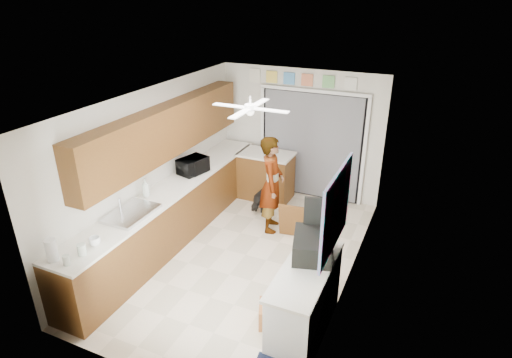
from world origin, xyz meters
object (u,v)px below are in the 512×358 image
(microwave, at_px, (193,166))
(cardboard_box, at_px, (277,314))
(suitcase, at_px, (313,246))
(paper_towel_roll, at_px, (51,250))
(dog, at_px, (262,200))
(man, at_px, (272,184))
(soap_bottle, at_px, (146,187))
(cup, at_px, (95,241))

(microwave, xyz_separation_m, cardboard_box, (2.28, -1.80, -0.94))
(suitcase, distance_m, cardboard_box, 1.02)
(microwave, relative_size, paper_towel_roll, 1.76)
(cardboard_box, bearing_deg, dog, 116.99)
(cardboard_box, xyz_separation_m, dog, (-1.37, 2.69, 0.06))
(suitcase, relative_size, man, 0.36)
(soap_bottle, bearing_deg, cardboard_box, -17.00)
(cup, bearing_deg, soap_bottle, 100.79)
(cup, xyz_separation_m, man, (1.25, 2.74, -0.16))
(paper_towel_roll, xyz_separation_m, suitcase, (2.74, 1.34, -0.01))
(microwave, relative_size, cup, 3.48)
(paper_towel_roll, xyz_separation_m, man, (1.47, 3.18, -0.24))
(suitcase, bearing_deg, dog, 109.65)
(suitcase, bearing_deg, cup, -175.78)
(soap_bottle, relative_size, cup, 2.10)
(cup, height_order, man, man)
(paper_towel_roll, relative_size, cardboard_box, 0.62)
(suitcase, distance_m, man, 2.24)
(suitcase, bearing_deg, cardboard_box, -153.82)
(paper_towel_roll, bearing_deg, soap_bottle, 91.30)
(man, bearing_deg, cup, 139.34)
(soap_bottle, height_order, cup, soap_bottle)
(cup, relative_size, paper_towel_roll, 0.51)
(microwave, bearing_deg, man, -62.42)
(soap_bottle, relative_size, dog, 0.59)
(soap_bottle, bearing_deg, suitcase, -9.55)
(microwave, xyz_separation_m, suitcase, (2.60, -1.52, -0.01))
(suitcase, relative_size, dog, 1.20)
(paper_towel_roll, distance_m, suitcase, 3.05)
(paper_towel_roll, height_order, suitcase, paper_towel_roll)
(microwave, height_order, paper_towel_roll, paper_towel_roll)
(soap_bottle, xyz_separation_m, dog, (1.09, 1.94, -0.89))
(soap_bottle, xyz_separation_m, cup, (0.26, -1.37, -0.09))
(suitcase, height_order, cardboard_box, suitcase)
(cup, height_order, suitcase, suitcase)
(dog, bearing_deg, suitcase, -50.91)
(microwave, bearing_deg, suitcase, -106.18)
(cup, relative_size, man, 0.08)
(microwave, xyz_separation_m, paper_towel_roll, (-0.14, -2.86, 0.00))
(paper_towel_roll, bearing_deg, cup, 63.72)
(man, bearing_deg, cardboard_box, -172.05)
(man, relative_size, dog, 3.35)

